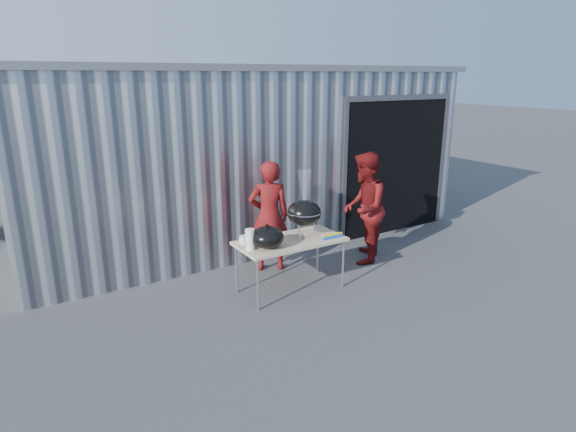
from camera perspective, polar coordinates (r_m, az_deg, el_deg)
ground at (r=6.54m, az=1.13°, el=-10.40°), size 80.00×80.00×0.00m
building at (r=10.43m, az=-8.37°, el=8.47°), size 8.20×6.20×3.10m
folding_table at (r=6.68m, az=0.29°, el=-3.17°), size 1.50×0.75×0.75m
kettle_grill at (r=6.68m, az=1.92°, el=0.90°), size 0.49×0.49×0.95m
grill_lid at (r=6.34m, az=-2.47°, el=-2.53°), size 0.44×0.44×0.32m
paper_towels at (r=6.28m, az=-4.53°, el=-2.79°), size 0.12×0.12×0.28m
white_tub at (r=6.57m, az=-4.74°, el=-2.75°), size 0.20×0.15×0.10m
foil_box at (r=6.75m, az=5.25°, el=-2.40°), size 0.32×0.05×0.06m
person_cook at (r=7.38m, az=-2.25°, el=-0.03°), size 0.74×0.62×1.73m
person_bystander at (r=7.79m, az=9.00°, el=0.94°), size 1.10×1.10×1.80m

